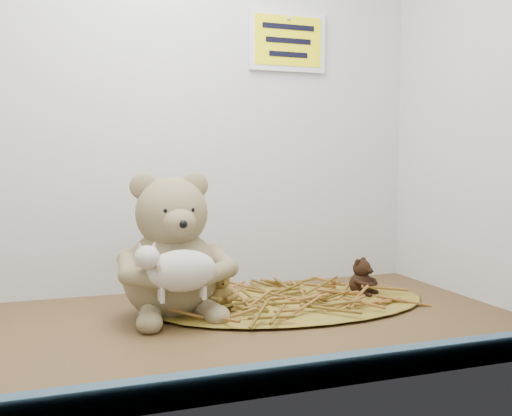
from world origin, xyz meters
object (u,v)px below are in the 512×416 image
object	(u,v)px
toy_lamb	(182,271)
mini_teddy_brown	(361,275)
mini_teddy_tan	(219,287)
main_teddy	(171,244)

from	to	relation	value
toy_lamb	mini_teddy_brown	distance (cm)	40.76
mini_teddy_tan	main_teddy	bearing A→B (deg)	166.94
mini_teddy_tan	mini_teddy_brown	world-z (taller)	mini_teddy_tan
main_teddy	mini_teddy_tan	distance (cm)	11.82
mini_teddy_brown	mini_teddy_tan	bearing A→B (deg)	147.16
toy_lamb	main_teddy	bearing A→B (deg)	90.00
main_teddy	mini_teddy_tan	size ratio (longest dim) A/B	3.32
main_teddy	toy_lamb	bearing A→B (deg)	-92.61
main_teddy	toy_lamb	xyz separation A→B (cm)	(0.00, -9.39, -3.10)
toy_lamb	mini_teddy_brown	bearing A→B (deg)	13.94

